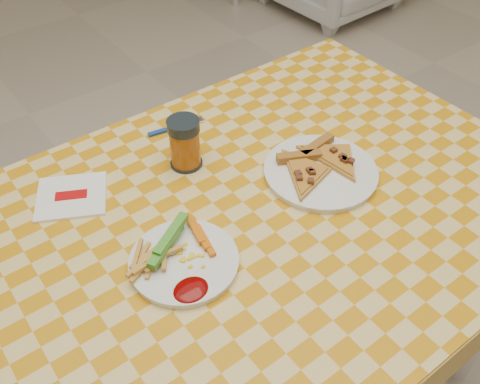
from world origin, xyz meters
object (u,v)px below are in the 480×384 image
plate_left (184,262)px  plate_right (320,172)px  table (253,236)px  drink_glass (185,143)px

plate_left → plate_right: same height
table → plate_right: bearing=0.5°
plate_right → drink_glass: drink_glass is taller
plate_left → plate_right: size_ratio=0.82×
table → drink_glass: drink_glass is taller
table → plate_right: size_ratio=5.29×
plate_right → plate_left: bearing=-175.0°
drink_glass → plate_right: bearing=-44.0°
table → plate_right: plate_right is taller
plate_left → drink_glass: 0.29m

